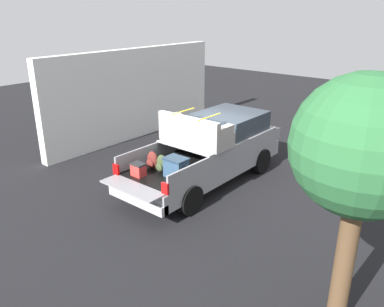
% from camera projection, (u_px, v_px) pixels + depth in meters
% --- Properties ---
extents(ground_plane, '(40.00, 40.00, 0.00)m').
position_uv_depth(ground_plane, '(205.00, 182.00, 11.72)').
color(ground_plane, black).
extents(pickup_truck, '(6.05, 2.08, 2.23)m').
position_uv_depth(pickup_truck, '(213.00, 149.00, 11.64)').
color(pickup_truck, gray).
rests_on(pickup_truck, ground_plane).
extents(building_facade, '(8.43, 0.36, 3.51)m').
position_uv_depth(building_facade, '(136.00, 94.00, 15.37)').
color(building_facade, white).
rests_on(building_facade, ground_plane).
extents(tree_background, '(2.12, 2.12, 4.18)m').
position_uv_depth(tree_background, '(363.00, 149.00, 5.50)').
color(tree_background, brown).
rests_on(tree_background, ground_plane).
extents(trash_can, '(0.60, 0.60, 0.98)m').
position_uv_depth(trash_can, '(185.00, 129.00, 15.17)').
color(trash_can, '#3F4C66').
rests_on(trash_can, ground_plane).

